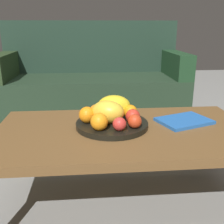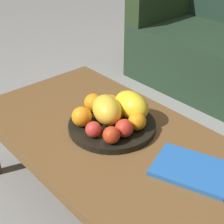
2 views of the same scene
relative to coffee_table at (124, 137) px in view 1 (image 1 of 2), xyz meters
name	(u,v)px [view 1 (image 1 of 2)]	position (x,y,z in m)	size (l,w,h in m)	color
ground_plane	(123,199)	(0.00, 0.00, -0.35)	(8.00, 8.00, 0.00)	gray
coffee_table	(124,137)	(0.00, 0.00, 0.00)	(1.22, 0.65, 0.39)	brown
couch	(92,85)	(-0.13, 1.37, -0.04)	(1.70, 0.70, 0.90)	#203322
fruit_bowl	(112,124)	(-0.06, 0.03, 0.05)	(0.35, 0.35, 0.03)	black
melon_large_front	(108,112)	(-0.08, 0.03, 0.12)	(0.16, 0.11, 0.11)	yellow
melon_smaller_beside	(114,106)	(-0.04, 0.12, 0.12)	(0.17, 0.11, 0.11)	yellow
orange_front	(130,112)	(0.04, 0.08, 0.10)	(0.07, 0.07, 0.07)	orange
orange_left	(97,111)	(-0.13, 0.09, 0.10)	(0.07, 0.07, 0.07)	orange
orange_right	(87,115)	(-0.17, 0.04, 0.10)	(0.08, 0.08, 0.08)	orange
orange_back	(99,122)	(-0.12, -0.06, 0.10)	(0.08, 0.08, 0.08)	orange
apple_front	(119,124)	(-0.03, -0.08, 0.09)	(0.06, 0.06, 0.06)	red
apple_left	(135,121)	(0.04, -0.05, 0.10)	(0.06, 0.06, 0.06)	red
apple_right	(133,116)	(0.04, 0.01, 0.10)	(0.07, 0.07, 0.07)	red
banana_bunch	(110,112)	(-0.06, 0.10, 0.09)	(0.16, 0.15, 0.06)	gold
magazine	(184,121)	(0.31, 0.07, 0.05)	(0.25, 0.18, 0.02)	#2561B6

